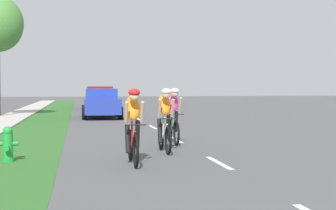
{
  "coord_description": "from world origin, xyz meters",
  "views": [
    {
      "loc": [
        -2.93,
        -2.35,
        1.62
      ],
      "look_at": [
        0.64,
        17.21,
        0.88
      ],
      "focal_mm": 52.61,
      "sensor_mm": 36.0,
      "label": 1
    }
  ],
  "objects_px": {
    "cyclist_trailing": "(165,119)",
    "sedan_blue": "(101,103)",
    "cyclist_lead": "(133,125)",
    "fire_hydrant_green": "(8,145)",
    "cyclist_distant": "(173,115)",
    "pickup_maroon": "(99,97)"
  },
  "relations": [
    {
      "from": "cyclist_trailing",
      "to": "sedan_blue",
      "type": "relative_size",
      "value": 0.4
    },
    {
      "from": "pickup_maroon",
      "to": "cyclist_lead",
      "type": "bearing_deg",
      "value": -90.9
    },
    {
      "from": "cyclist_distant",
      "to": "fire_hydrant_green",
      "type": "bearing_deg",
      "value": -147.2
    },
    {
      "from": "pickup_maroon",
      "to": "sedan_blue",
      "type": "bearing_deg",
      "value": -91.91
    },
    {
      "from": "cyclist_trailing",
      "to": "pickup_maroon",
      "type": "xyz_separation_m",
      "value": [
        -0.56,
        24.79,
        0.02
      ]
    },
    {
      "from": "cyclist_lead",
      "to": "cyclist_trailing",
      "type": "height_order",
      "value": "same"
    },
    {
      "from": "fire_hydrant_green",
      "to": "cyclist_trailing",
      "type": "distance_m",
      "value": 3.74
    },
    {
      "from": "cyclist_lead",
      "to": "sedan_blue",
      "type": "bearing_deg",
      "value": 89.82
    },
    {
      "from": "cyclist_trailing",
      "to": "cyclist_distant",
      "type": "relative_size",
      "value": 1.0
    },
    {
      "from": "cyclist_trailing",
      "to": "sedan_blue",
      "type": "xyz_separation_m",
      "value": [
        -0.93,
        13.75,
        -0.04
      ]
    },
    {
      "from": "cyclist_trailing",
      "to": "pickup_maroon",
      "type": "bearing_deg",
      "value": 91.29
    },
    {
      "from": "cyclist_lead",
      "to": "fire_hydrant_green",
      "type": "bearing_deg",
      "value": 162.28
    },
    {
      "from": "sedan_blue",
      "to": "pickup_maroon",
      "type": "xyz_separation_m",
      "value": [
        0.37,
        11.04,
        0.06
      ]
    },
    {
      "from": "fire_hydrant_green",
      "to": "sedan_blue",
      "type": "distance_m",
      "value": 14.93
    },
    {
      "from": "cyclist_lead",
      "to": "sedan_blue",
      "type": "relative_size",
      "value": 0.4
    },
    {
      "from": "fire_hydrant_green",
      "to": "cyclist_lead",
      "type": "distance_m",
      "value": 2.78
    },
    {
      "from": "sedan_blue",
      "to": "cyclist_distant",
      "type": "bearing_deg",
      "value": -83.0
    },
    {
      "from": "fire_hydrant_green",
      "to": "pickup_maroon",
      "type": "distance_m",
      "value": 25.92
    },
    {
      "from": "sedan_blue",
      "to": "cyclist_lead",
      "type": "bearing_deg",
      "value": -90.18
    },
    {
      "from": "fire_hydrant_green",
      "to": "cyclist_distant",
      "type": "bearing_deg",
      "value": 32.8
    },
    {
      "from": "cyclist_distant",
      "to": "sedan_blue",
      "type": "distance_m",
      "value": 12.11
    },
    {
      "from": "cyclist_lead",
      "to": "pickup_maroon",
      "type": "height_order",
      "value": "pickup_maroon"
    }
  ]
}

